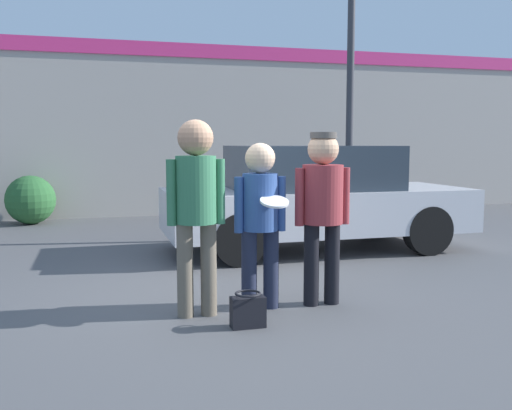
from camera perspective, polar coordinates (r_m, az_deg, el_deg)
ground_plane at (r=5.92m, az=-1.87°, el=-9.48°), size 56.00×56.00×0.00m
storefront_building at (r=12.70m, az=-9.74°, el=7.51°), size 24.00×0.22×3.74m
person_left at (r=5.22m, az=-6.01°, el=0.68°), size 0.54×0.37×1.81m
person_middle_with_frisbee at (r=5.44m, az=0.43°, el=-0.73°), size 0.51×0.55×1.60m
person_right at (r=5.62m, az=6.67°, el=0.43°), size 0.57×0.40×1.71m
parked_car_near at (r=8.53m, az=5.93°, el=0.70°), size 4.49×1.81×1.56m
shrub at (r=12.07m, az=-21.63°, el=0.49°), size 0.96×0.96×0.96m
handbag at (r=5.05m, az=-0.81°, el=-10.51°), size 0.30×0.23×0.31m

